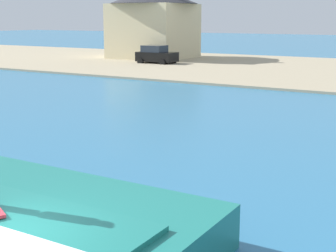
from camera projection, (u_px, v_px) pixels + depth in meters
wave_crest at (16, 226)px, 9.92m from camera, size 7.57×4.56×1.04m
car_near_shore at (156, 55)px, 48.60m from camera, size 3.82×2.29×1.86m
house_with_chimney at (153, 20)px, 54.26m from camera, size 9.62×9.62×8.22m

